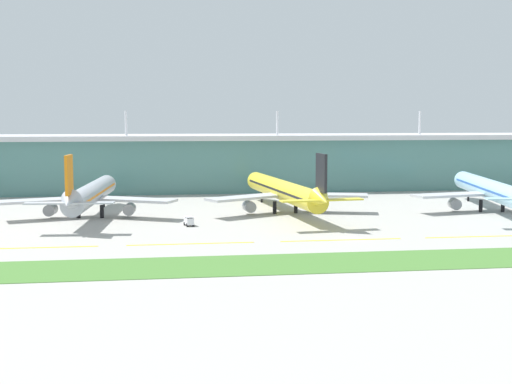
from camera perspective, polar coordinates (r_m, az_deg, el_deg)
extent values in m
plane|color=#A8A59E|center=(156.74, 8.16, -3.95)|extent=(600.00, 600.00, 0.00)
cube|color=slate|center=(261.86, 1.59, 2.35)|extent=(280.00, 28.00, 19.37)
cube|color=silver|center=(261.34, 1.60, 4.66)|extent=(288.00, 34.00, 1.80)
cylinder|color=silver|center=(252.45, -10.89, 5.72)|extent=(0.90, 0.90, 9.00)
cylinder|color=silver|center=(255.72, 1.81, 5.84)|extent=(0.90, 0.90, 9.00)
cylinder|color=silver|center=(270.79, 13.63, 5.69)|extent=(0.90, 0.90, 9.00)
cylinder|color=#ADB2BC|center=(195.02, -13.67, -0.12)|extent=(9.85, 53.84, 5.80)
cone|color=#ADB2BC|center=(223.25, -12.37, 0.70)|extent=(5.80, 4.41, 5.51)
cone|color=#ADB2BC|center=(165.86, -15.48, -0.86)|extent=(5.42, 6.98, 5.72)
cube|color=orange|center=(166.19, -15.48, 1.39)|extent=(1.18, 6.43, 9.50)
cube|color=#ADB2BC|center=(167.60, -17.28, -0.91)|extent=(10.21, 3.95, 0.36)
cube|color=#ADB2BC|center=(165.32, -13.58, -0.90)|extent=(10.21, 3.95, 0.36)
cube|color=#B7BABF|center=(193.38, -17.39, -0.68)|extent=(24.93, 13.75, 0.70)
cylinder|color=gray|center=(194.83, -16.92, -1.44)|extent=(3.53, 4.73, 3.20)
cube|color=#B7BABF|center=(189.05, -10.31, -0.64)|extent=(24.52, 16.75, 0.70)
cylinder|color=gray|center=(190.96, -10.60, -1.42)|extent=(3.53, 4.73, 3.20)
cylinder|color=black|center=(215.22, -12.70, -0.77)|extent=(0.70, 0.70, 3.60)
cylinder|color=black|center=(193.27, -14.72, -1.61)|extent=(1.10, 1.10, 3.60)
cylinder|color=black|center=(192.12, -12.85, -1.61)|extent=(1.10, 1.10, 3.60)
cube|color=orange|center=(194.98, -13.67, -0.01)|extent=(9.48, 48.50, 0.60)
cylinder|color=yellow|center=(198.58, 2.23, 0.16)|extent=(13.05, 62.16, 5.80)
cone|color=yellow|center=(230.17, -0.14, 1.01)|extent=(5.94, 4.62, 5.51)
cone|color=yellow|center=(166.45, 5.62, -0.63)|extent=(5.68, 7.16, 5.72)
cube|color=black|center=(166.73, 5.52, 1.61)|extent=(1.45, 6.44, 9.50)
cube|color=yellow|center=(165.13, 3.77, -0.74)|extent=(10.31, 4.36, 0.36)
cube|color=yellow|center=(168.90, 7.31, -0.62)|extent=(10.31, 4.36, 0.36)
cube|color=#B7BABF|center=(191.34, -0.83, -0.46)|extent=(24.31, 17.51, 0.70)
cylinder|color=gray|center=(193.36, -0.58, -1.22)|extent=(3.71, 4.85, 3.20)
cube|color=#B7BABF|center=(198.39, 5.92, -0.25)|extent=(24.94, 12.87, 0.70)
cylinder|color=gray|center=(199.65, 5.44, -1.01)|extent=(3.71, 4.85, 3.20)
cylinder|color=black|center=(221.29, 0.49, -0.43)|extent=(0.70, 0.70, 3.60)
cylinder|color=black|center=(195.39, 1.58, -1.32)|extent=(1.10, 1.10, 3.60)
cylinder|color=black|center=(197.25, 3.37, -1.26)|extent=(1.10, 1.10, 3.60)
cube|color=black|center=(198.54, 2.23, 0.28)|extent=(12.36, 56.02, 0.60)
cylinder|color=#9ED1EA|center=(212.93, 19.06, 0.24)|extent=(16.84, 61.26, 5.80)
cone|color=#9ED1EA|center=(244.24, 16.91, 1.04)|extent=(6.15, 4.94, 5.51)
cube|color=#9ED1EA|center=(179.74, 20.35, -0.55)|extent=(10.42, 4.97, 0.36)
cube|color=#B7BABF|center=(205.71, 16.18, -0.23)|extent=(24.87, 11.46, 0.70)
cylinder|color=gray|center=(207.70, 16.39, -0.96)|extent=(3.97, 5.01, 3.20)
cylinder|color=black|center=(235.40, 17.45, -0.31)|extent=(0.70, 0.70, 3.60)
cylinder|color=black|center=(209.70, 18.40, -1.12)|extent=(1.10, 1.10, 3.60)
cylinder|color=black|center=(211.53, 20.07, -1.12)|extent=(1.10, 1.10, 3.60)
cube|color=#2D5BB7|center=(212.89, 19.06, 0.34)|extent=(15.77, 55.25, 0.60)
cube|color=yellow|center=(152.53, -18.40, -4.48)|extent=(28.00, 0.70, 0.04)
cube|color=yellow|center=(150.02, -5.50, -4.36)|extent=(28.00, 0.70, 0.04)
cube|color=yellow|center=(155.11, 7.19, -4.03)|extent=(28.00, 0.70, 0.04)
cube|color=yellow|center=(167.10, 18.54, -3.57)|extent=(28.00, 0.70, 0.04)
cube|color=#477A33|center=(134.31, 10.99, -5.70)|extent=(300.00, 18.00, 0.10)
cube|color=silver|center=(174.42, -5.67, -2.46)|extent=(2.57, 3.91, 1.60)
cube|color=silver|center=(174.25, -5.68, -2.08)|extent=(2.49, 3.56, 0.16)
cylinder|color=black|center=(175.54, -6.03, -2.67)|extent=(0.54, 0.96, 0.90)
cylinder|color=black|center=(175.95, -5.52, -2.64)|extent=(0.54, 0.96, 0.90)
cylinder|color=black|center=(173.13, -5.82, -2.79)|extent=(0.54, 0.96, 0.90)
cylinder|color=black|center=(173.55, -5.30, -2.76)|extent=(0.54, 0.96, 0.90)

